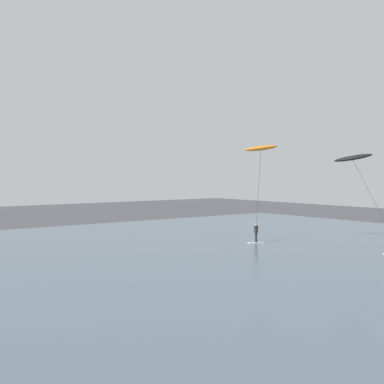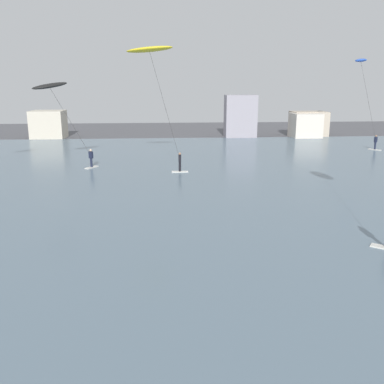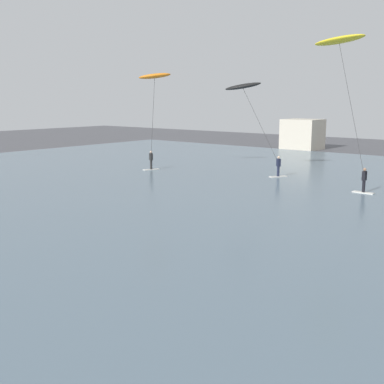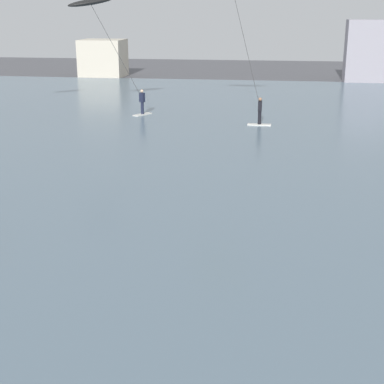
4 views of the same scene
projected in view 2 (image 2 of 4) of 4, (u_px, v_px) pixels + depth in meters
water_bay at (192, 182)px, 32.00m from camera, size 84.00×52.00×0.10m
far_shore_buildings at (220, 122)px, 58.06m from camera, size 40.68×5.74×5.76m
kitesurfer_blue at (363, 69)px, 47.54m from camera, size 2.94×5.41×10.03m
kitesurfer_yellow at (152, 58)px, 33.12m from camera, size 4.96×1.88×10.20m
kitesurfer_black at (55, 95)px, 34.54m from camera, size 4.85×2.73×7.47m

